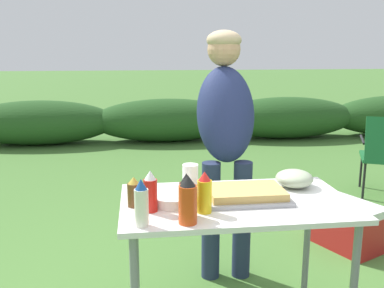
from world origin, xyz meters
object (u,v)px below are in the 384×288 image
at_px(food_tray, 246,194).
at_px(ketchup_bottle, 150,192).
at_px(folding_table, 235,215).
at_px(paper_cup_stack, 190,178).
at_px(mixing_bowl, 294,178).
at_px(standing_person_with_beanie, 225,126).
at_px(bbq_sauce_bottle, 186,196).
at_px(mustard_bottle, 204,193).
at_px(mayo_bottle, 141,204).
at_px(plate_stack, 173,198).
at_px(hot_sauce_bottle, 188,201).
at_px(cooler_box, 347,225).
at_px(beer_bottle, 134,192).

distance_m(food_tray, ketchup_bottle, 0.48).
height_order(folding_table, paper_cup_stack, paper_cup_stack).
height_order(mixing_bowl, standing_person_with_beanie, standing_person_with_beanie).
distance_m(food_tray, bbq_sauce_bottle, 0.36).
distance_m(mustard_bottle, mayo_bottle, 0.30).
bearing_deg(plate_stack, ketchup_bottle, -137.83).
bearing_deg(mixing_bowl, folding_table, -155.09).
distance_m(hot_sauce_bottle, mustard_bottle, 0.14).
xyz_separation_m(folding_table, mustard_bottle, (-0.17, -0.14, 0.17)).
bearing_deg(hot_sauce_bottle, cooler_box, 40.87).
height_order(standing_person_with_beanie, cooler_box, standing_person_with_beanie).
distance_m(food_tray, plate_stack, 0.35).
relative_size(bbq_sauce_bottle, cooler_box, 0.34).
height_order(mayo_bottle, ketchup_bottle, mayo_bottle).
height_order(hot_sauce_bottle, mustard_bottle, hot_sauce_bottle).
distance_m(food_tray, cooler_box, 1.49).
relative_size(plate_stack, standing_person_with_beanie, 0.14).
distance_m(ketchup_bottle, cooler_box, 1.91).
relative_size(mustard_bottle, mayo_bottle, 0.93).
height_order(paper_cup_stack, mayo_bottle, mayo_bottle).
bearing_deg(standing_person_with_beanie, mustard_bottle, -104.16).
height_order(mayo_bottle, cooler_box, mayo_bottle).
bearing_deg(ketchup_bottle, paper_cup_stack, 49.97).
relative_size(folding_table, hot_sauce_bottle, 5.27).
bearing_deg(folding_table, mustard_bottle, -142.16).
bearing_deg(paper_cup_stack, mayo_bottle, -121.38).
height_order(paper_cup_stack, bbq_sauce_bottle, bbq_sauce_bottle).
xyz_separation_m(food_tray, mayo_bottle, (-0.50, -0.26, 0.07)).
height_order(mixing_bowl, mayo_bottle, mayo_bottle).
bearing_deg(plate_stack, standing_person_with_beanie, 60.66).
distance_m(mixing_bowl, ketchup_bottle, 0.81).
relative_size(ketchup_bottle, cooler_box, 0.33).
height_order(plate_stack, cooler_box, plate_stack).
bearing_deg(standing_person_with_beanie, mayo_bottle, -116.12).
bearing_deg(mixing_bowl, paper_cup_stack, -179.32).
height_order(mustard_bottle, ketchup_bottle, same).
xyz_separation_m(plate_stack, ketchup_bottle, (-0.11, -0.10, 0.07)).
height_order(food_tray, mayo_bottle, mayo_bottle).
relative_size(folding_table, plate_stack, 4.90).
bearing_deg(cooler_box, beer_bottle, 95.46).
height_order(mayo_bottle, standing_person_with_beanie, standing_person_with_beanie).
xyz_separation_m(paper_cup_stack, mayo_bottle, (-0.25, -0.41, 0.02)).
bearing_deg(bbq_sauce_bottle, standing_person_with_beanie, 68.24).
height_order(mixing_bowl, bbq_sauce_bottle, bbq_sauce_bottle).
height_order(mixing_bowl, ketchup_bottle, ketchup_bottle).
bearing_deg(food_tray, mustard_bottle, -147.39).
bearing_deg(paper_cup_stack, cooler_box, 30.48).
relative_size(beer_bottle, mayo_bottle, 0.70).
xyz_separation_m(food_tray, cooler_box, (1.02, 0.90, -0.60)).
distance_m(bbq_sauce_bottle, beer_bottle, 0.27).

